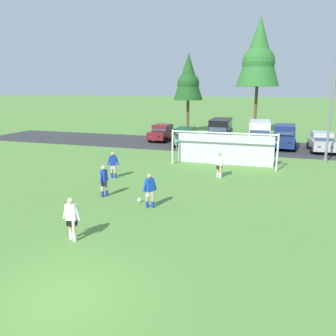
{
  "coord_description": "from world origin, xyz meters",
  "views": [
    {
      "loc": [
        5.03,
        -6.48,
        5.46
      ],
      "look_at": [
        0.27,
        8.32,
        1.69
      ],
      "focal_mm": 35.21,
      "sensor_mm": 36.0,
      "label": 1
    }
  ],
  "objects_px": {
    "player_winger_left": "(219,165)",
    "parked_car_slot_center_left": "(220,131)",
    "player_striker_near": "(150,191)",
    "parked_car_slot_right": "(322,142)",
    "soccer_ball": "(139,200)",
    "parked_car_slot_center": "(259,134)",
    "parked_car_slot_far_left": "(162,132)",
    "street_lamp": "(334,109)",
    "player_midfield_center": "(72,219)",
    "parked_car_slot_center_right": "(284,136)",
    "soccer_goal": "(224,148)",
    "player_defender_far": "(113,165)",
    "parked_car_slot_left": "(186,136)",
    "player_winger_right": "(104,181)"
  },
  "relations": [
    {
      "from": "player_winger_left",
      "to": "parked_car_slot_center_left",
      "type": "distance_m",
      "value": 12.64
    },
    {
      "from": "player_winger_left",
      "to": "player_striker_near",
      "type": "bearing_deg",
      "value": -109.33
    },
    {
      "from": "parked_car_slot_right",
      "to": "parked_car_slot_center_left",
      "type": "bearing_deg",
      "value": 173.77
    },
    {
      "from": "soccer_ball",
      "to": "parked_car_slot_center",
      "type": "height_order",
      "value": "parked_car_slot_center"
    },
    {
      "from": "player_striker_near",
      "to": "player_winger_left",
      "type": "height_order",
      "value": "same"
    },
    {
      "from": "parked_car_slot_far_left",
      "to": "street_lamp",
      "type": "distance_m",
      "value": 16.88
    },
    {
      "from": "player_striker_near",
      "to": "player_midfield_center",
      "type": "relative_size",
      "value": 1.0
    },
    {
      "from": "player_winger_left",
      "to": "parked_car_slot_center_right",
      "type": "height_order",
      "value": "parked_car_slot_center_right"
    },
    {
      "from": "soccer_ball",
      "to": "parked_car_slot_center",
      "type": "relative_size",
      "value": 0.05
    },
    {
      "from": "parked_car_slot_far_left",
      "to": "parked_car_slot_center",
      "type": "xyz_separation_m",
      "value": [
        10.05,
        -1.61,
        0.47
      ]
    },
    {
      "from": "soccer_goal",
      "to": "parked_car_slot_center_right",
      "type": "xyz_separation_m",
      "value": [
        4.3,
        8.75,
        -0.18
      ]
    },
    {
      "from": "parked_car_slot_center_left",
      "to": "parked_car_slot_right",
      "type": "relative_size",
      "value": 1.14
    },
    {
      "from": "player_defender_far",
      "to": "parked_car_slot_center",
      "type": "bearing_deg",
      "value": 59.08
    },
    {
      "from": "soccer_goal",
      "to": "parked_car_slot_left",
      "type": "height_order",
      "value": "soccer_goal"
    },
    {
      "from": "player_winger_left",
      "to": "soccer_goal",
      "type": "bearing_deg",
      "value": 94.04
    },
    {
      "from": "player_midfield_center",
      "to": "parked_car_slot_right",
      "type": "distance_m",
      "value": 24.44
    },
    {
      "from": "parked_car_slot_center",
      "to": "parked_car_slot_center_right",
      "type": "height_order",
      "value": "parked_car_slot_center"
    },
    {
      "from": "player_striker_near",
      "to": "parked_car_slot_center",
      "type": "bearing_deg",
      "value": 77.16
    },
    {
      "from": "soccer_ball",
      "to": "soccer_goal",
      "type": "height_order",
      "value": "soccer_goal"
    },
    {
      "from": "parked_car_slot_center",
      "to": "soccer_ball",
      "type": "bearing_deg",
      "value": -105.56
    },
    {
      "from": "soccer_ball",
      "to": "player_midfield_center",
      "type": "xyz_separation_m",
      "value": [
        -0.74,
        -4.59,
        0.71
      ]
    },
    {
      "from": "player_midfield_center",
      "to": "parked_car_slot_left",
      "type": "bearing_deg",
      "value": 93.77
    },
    {
      "from": "parked_car_slot_center_right",
      "to": "player_winger_left",
      "type": "bearing_deg",
      "value": -108.22
    },
    {
      "from": "player_defender_far",
      "to": "street_lamp",
      "type": "relative_size",
      "value": 0.21
    },
    {
      "from": "parked_car_slot_far_left",
      "to": "parked_car_slot_center_left",
      "type": "bearing_deg",
      "value": -5.39
    },
    {
      "from": "parked_car_slot_center",
      "to": "parked_car_slot_right",
      "type": "height_order",
      "value": "parked_car_slot_center"
    },
    {
      "from": "soccer_ball",
      "to": "soccer_goal",
      "type": "distance_m",
      "value": 9.83
    },
    {
      "from": "player_winger_right",
      "to": "parked_car_slot_left",
      "type": "xyz_separation_m",
      "value": [
        -0.08,
        16.59,
        0.05
      ]
    },
    {
      "from": "soccer_ball",
      "to": "parked_car_slot_center_right",
      "type": "height_order",
      "value": "parked_car_slot_center_right"
    },
    {
      "from": "parked_car_slot_center_left",
      "to": "parked_car_slot_center",
      "type": "xyz_separation_m",
      "value": [
        3.78,
        -1.02,
        0.0
      ]
    },
    {
      "from": "parked_car_slot_left",
      "to": "parked_car_slot_center_right",
      "type": "xyz_separation_m",
      "value": [
        9.17,
        1.23,
        0.24
      ]
    },
    {
      "from": "soccer_ball",
      "to": "parked_car_slot_center_left",
      "type": "height_order",
      "value": "parked_car_slot_center_left"
    },
    {
      "from": "soccer_ball",
      "to": "parked_car_slot_far_left",
      "type": "relative_size",
      "value": 0.05
    },
    {
      "from": "player_midfield_center",
      "to": "parked_car_slot_left",
      "type": "xyz_separation_m",
      "value": [
        -1.41,
        21.47,
        0.05
      ]
    },
    {
      "from": "parked_car_slot_left",
      "to": "parked_car_slot_center_left",
      "type": "xyz_separation_m",
      "value": [
        3.18,
        1.41,
        0.47
      ]
    },
    {
      "from": "player_winger_right",
      "to": "parked_car_slot_center_right",
      "type": "distance_m",
      "value": 20.01
    },
    {
      "from": "soccer_ball",
      "to": "parked_car_slot_left",
      "type": "height_order",
      "value": "parked_car_slot_left"
    },
    {
      "from": "player_winger_right",
      "to": "parked_car_slot_right",
      "type": "xyz_separation_m",
      "value": [
        12.21,
        17.0,
        0.05
      ]
    },
    {
      "from": "parked_car_slot_far_left",
      "to": "parked_car_slot_center_right",
      "type": "xyz_separation_m",
      "value": [
        12.26,
        -0.76,
        0.24
      ]
    },
    {
      "from": "parked_car_slot_center_left",
      "to": "soccer_goal",
      "type": "bearing_deg",
      "value": -79.26
    },
    {
      "from": "parked_car_slot_center",
      "to": "parked_car_slot_right",
      "type": "bearing_deg",
      "value": 0.28
    },
    {
      "from": "parked_car_slot_right",
      "to": "street_lamp",
      "type": "xyz_separation_m",
      "value": [
        -0.06,
        -4.79,
        3.13
      ]
    },
    {
      "from": "player_winger_right",
      "to": "parked_car_slot_right",
      "type": "relative_size",
      "value": 0.39
    },
    {
      "from": "parked_car_slot_center_right",
      "to": "player_defender_far",
      "type": "bearing_deg",
      "value": -125.67
    },
    {
      "from": "parked_car_slot_center_left",
      "to": "parked_car_slot_center",
      "type": "height_order",
      "value": "same"
    },
    {
      "from": "player_midfield_center",
      "to": "parked_car_slot_right",
      "type": "relative_size",
      "value": 0.39
    },
    {
      "from": "soccer_goal",
      "to": "parked_car_slot_center_left",
      "type": "relative_size",
      "value": 1.54
    },
    {
      "from": "player_winger_left",
      "to": "parked_car_slot_left",
      "type": "relative_size",
      "value": 0.38
    },
    {
      "from": "player_winger_left",
      "to": "player_defender_far",
      "type": "bearing_deg",
      "value": -161.61
    },
    {
      "from": "player_winger_right",
      "to": "parked_car_slot_center_left",
      "type": "bearing_deg",
      "value": 80.23
    }
  ]
}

